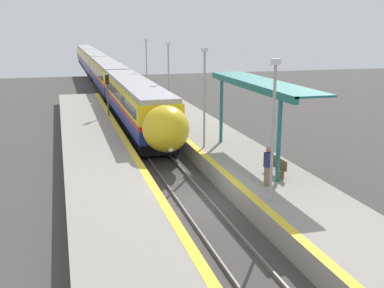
{
  "coord_description": "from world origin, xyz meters",
  "views": [
    {
      "loc": [
        -5.73,
        -19.97,
        8.05
      ],
      "look_at": [
        0.6,
        2.84,
        2.19
      ],
      "focal_mm": 45.0,
      "sensor_mm": 36.0,
      "label": 1
    }
  ],
  "objects_px": {
    "train": "(101,69)",
    "lamppost_farthest": "(147,66)",
    "railway_signal": "(108,96)",
    "lamppost_near": "(273,123)",
    "person_waiting": "(268,166)",
    "lamppost_far": "(169,76)",
    "platform_bench": "(276,166)",
    "lamppost_mid": "(204,92)"
  },
  "relations": [
    {
      "from": "train",
      "to": "lamppost_farthest",
      "type": "distance_m",
      "value": 22.25
    },
    {
      "from": "railway_signal",
      "to": "lamppost_near",
      "type": "height_order",
      "value": "lamppost_near"
    },
    {
      "from": "person_waiting",
      "to": "lamppost_far",
      "type": "height_order",
      "value": "lamppost_far"
    },
    {
      "from": "lamppost_near",
      "to": "lamppost_far",
      "type": "xyz_separation_m",
      "value": [
        0.0,
        18.84,
        0.0
      ]
    },
    {
      "from": "train",
      "to": "railway_signal",
      "type": "height_order",
      "value": "railway_signal"
    },
    {
      "from": "train",
      "to": "lamppost_farthest",
      "type": "relative_size",
      "value": 14.65
    },
    {
      "from": "person_waiting",
      "to": "lamppost_near",
      "type": "bearing_deg",
      "value": -110.7
    },
    {
      "from": "platform_bench",
      "to": "railway_signal",
      "type": "bearing_deg",
      "value": 108.89
    },
    {
      "from": "person_waiting",
      "to": "lamppost_mid",
      "type": "distance_m",
      "value": 7.98
    },
    {
      "from": "lamppost_far",
      "to": "lamppost_farthest",
      "type": "distance_m",
      "value": 9.42
    },
    {
      "from": "person_waiting",
      "to": "lamppost_farthest",
      "type": "height_order",
      "value": "lamppost_farthest"
    },
    {
      "from": "platform_bench",
      "to": "person_waiting",
      "type": "bearing_deg",
      "value": -128.22
    },
    {
      "from": "lamppost_far",
      "to": "lamppost_farthest",
      "type": "height_order",
      "value": "same"
    },
    {
      "from": "platform_bench",
      "to": "lamppost_mid",
      "type": "xyz_separation_m",
      "value": [
        -1.76,
        6.23,
        2.84
      ]
    },
    {
      "from": "platform_bench",
      "to": "lamppost_mid",
      "type": "bearing_deg",
      "value": 105.81
    },
    {
      "from": "lamppost_near",
      "to": "lamppost_farthest",
      "type": "height_order",
      "value": "same"
    },
    {
      "from": "train",
      "to": "person_waiting",
      "type": "relative_size",
      "value": 47.28
    },
    {
      "from": "railway_signal",
      "to": "train",
      "type": "bearing_deg",
      "value": 86.01
    },
    {
      "from": "lamppost_mid",
      "to": "lamppost_far",
      "type": "relative_size",
      "value": 1.0
    },
    {
      "from": "train",
      "to": "person_waiting",
      "type": "xyz_separation_m",
      "value": [
        3.1,
        -48.45,
        -0.28
      ]
    },
    {
      "from": "train",
      "to": "person_waiting",
      "type": "bearing_deg",
      "value": -86.34
    },
    {
      "from": "train",
      "to": "lamppost_mid",
      "type": "xyz_separation_m",
      "value": [
        2.41,
        -40.86,
        2.08
      ]
    },
    {
      "from": "lamppost_near",
      "to": "lamppost_farthest",
      "type": "relative_size",
      "value": 1.0
    },
    {
      "from": "person_waiting",
      "to": "lamppost_far",
      "type": "distance_m",
      "value": 17.19
    },
    {
      "from": "train",
      "to": "lamppost_mid",
      "type": "bearing_deg",
      "value": -86.63
    },
    {
      "from": "railway_signal",
      "to": "lamppost_far",
      "type": "relative_size",
      "value": 0.73
    },
    {
      "from": "lamppost_near",
      "to": "train",
      "type": "bearing_deg",
      "value": 92.74
    },
    {
      "from": "platform_bench",
      "to": "lamppost_near",
      "type": "distance_m",
      "value": 4.62
    },
    {
      "from": "platform_bench",
      "to": "lamppost_far",
      "type": "relative_size",
      "value": 0.29
    },
    {
      "from": "lamppost_far",
      "to": "lamppost_mid",
      "type": "bearing_deg",
      "value": -90.0
    },
    {
      "from": "lamppost_near",
      "to": "lamppost_farthest",
      "type": "distance_m",
      "value": 28.26
    },
    {
      "from": "lamppost_near",
      "to": "lamppost_mid",
      "type": "height_order",
      "value": "same"
    },
    {
      "from": "platform_bench",
      "to": "lamppost_far",
      "type": "bearing_deg",
      "value": 96.43
    },
    {
      "from": "train",
      "to": "lamppost_near",
      "type": "distance_m",
      "value": 50.38
    },
    {
      "from": "train",
      "to": "lamppost_near",
      "type": "height_order",
      "value": "lamppost_near"
    },
    {
      "from": "train",
      "to": "railway_signal",
      "type": "xyz_separation_m",
      "value": [
        -2.02,
        -28.99,
        0.4
      ]
    },
    {
      "from": "lamppost_near",
      "to": "railway_signal",
      "type": "bearing_deg",
      "value": 101.76
    },
    {
      "from": "lamppost_farthest",
      "to": "lamppost_near",
      "type": "bearing_deg",
      "value": -90.0
    },
    {
      "from": "lamppost_mid",
      "to": "train",
      "type": "bearing_deg",
      "value": 93.37
    },
    {
      "from": "lamppost_mid",
      "to": "lamppost_far",
      "type": "distance_m",
      "value": 9.42
    },
    {
      "from": "platform_bench",
      "to": "railway_signal",
      "type": "relative_size",
      "value": 0.41
    },
    {
      "from": "person_waiting",
      "to": "train",
      "type": "bearing_deg",
      "value": 93.66
    }
  ]
}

